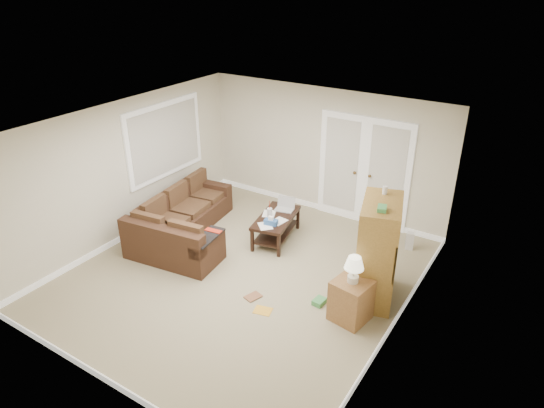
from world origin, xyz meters
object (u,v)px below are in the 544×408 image
Objects in this scene: coffee_table at (277,227)px; tv_armoire at (377,251)px; sectional_sofa at (181,226)px; side_cabinet at (351,297)px.

tv_armoire is at bearing -28.92° from coffee_table.
sectional_sofa is 3.51m from side_cabinet.
tv_armoire reaches higher than side_cabinet.
side_cabinet reaches higher than coffee_table.
coffee_table is 2.29m from tv_armoire.
tv_armoire reaches higher than sectional_sofa.
sectional_sofa is at bearing -158.23° from coffee_table.
coffee_table is at bearing 156.60° from side_cabinet.
side_cabinet is at bearing -44.69° from coffee_table.
coffee_table is 0.73× the size of tv_armoire.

